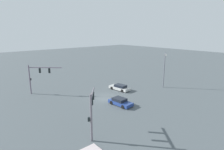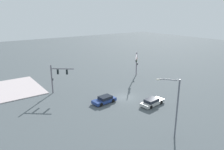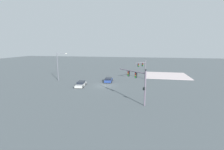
% 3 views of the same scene
% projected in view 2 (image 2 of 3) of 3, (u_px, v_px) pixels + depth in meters
% --- Properties ---
extents(ground_plane, '(197.46, 197.46, 0.00)m').
position_uv_depth(ground_plane, '(124.00, 97.00, 40.58)').
color(ground_plane, '#4B5358').
extents(sidewalk_corner, '(12.27, 13.67, 0.15)m').
position_uv_depth(sidewalk_corner, '(9.00, 90.00, 44.47)').
color(sidewalk_corner, beige).
rests_on(sidewalk_corner, ground).
extents(traffic_signal_near_corner, '(3.64, 3.33, 5.72)m').
position_uv_depth(traffic_signal_near_corner, '(57.00, 75.00, 41.68)').
color(traffic_signal_near_corner, slate).
rests_on(traffic_signal_near_corner, ground).
extents(traffic_signal_opposite_side, '(5.01, 5.00, 5.90)m').
position_uv_depth(traffic_signal_opposite_side, '(136.00, 61.00, 52.04)').
color(traffic_signal_opposite_side, slate).
rests_on(traffic_signal_opposite_side, ground).
extents(streetlamp_curved_arm, '(1.94, 2.40, 7.87)m').
position_uv_depth(streetlamp_curved_arm, '(175.00, 104.00, 26.50)').
color(streetlamp_curved_arm, slate).
rests_on(streetlamp_curved_arm, ground).
extents(sedan_car_approaching, '(4.90, 2.37, 1.21)m').
position_uv_depth(sedan_car_approaching, '(152.00, 102.00, 37.17)').
color(sedan_car_approaching, '#B8BAB6').
rests_on(sedan_car_approaching, ground).
extents(sedan_car_waiting_far, '(4.43, 2.24, 1.21)m').
position_uv_depth(sedan_car_waiting_far, '(104.00, 100.00, 38.11)').
color(sedan_car_waiting_far, navy).
rests_on(sedan_car_waiting_far, ground).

